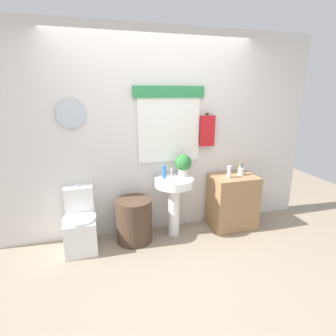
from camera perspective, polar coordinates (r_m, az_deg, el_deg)
ground_plane at (r=2.94m, az=2.97°, el=-22.57°), size 8.00×8.00×0.00m
back_wall at (r=3.45m, az=-2.82°, el=7.18°), size 4.40×0.18×2.60m
toilet at (r=3.43m, az=-18.32°, el=-11.62°), size 0.38×0.51×0.76m
laundry_hamper at (r=3.42m, az=-7.33°, el=-11.14°), size 0.45×0.45×0.56m
pedestal_sink at (r=3.40m, az=1.32°, el=-5.52°), size 0.50×0.50×0.79m
faucet at (r=3.42m, az=0.76°, el=-0.87°), size 0.03×0.03×0.10m
wooden_cabinet at (r=3.80m, az=13.74°, el=-7.07°), size 0.61×0.44×0.75m
soap_bottle at (r=3.32m, az=-0.88°, el=-0.83°), size 0.05×0.05×0.17m
potted_plant at (r=3.38m, az=3.33°, el=0.84°), size 0.21×0.21×0.29m
lotion_bottle at (r=3.56m, az=13.04°, el=-0.81°), size 0.05×0.05×0.16m
toothbrush_cup at (r=3.73m, az=15.45°, el=-0.66°), size 0.08×0.08×0.19m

